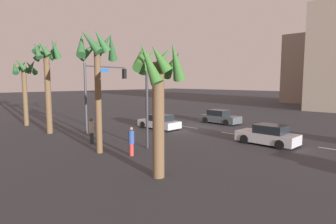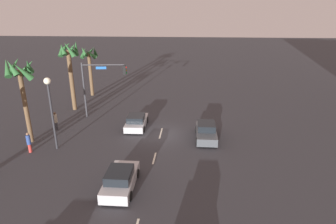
{
  "view_description": "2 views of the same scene",
  "coord_description": "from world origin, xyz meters",
  "px_view_note": "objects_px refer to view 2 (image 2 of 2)",
  "views": [
    {
      "loc": [
        -17.82,
        20.5,
        4.47
      ],
      "look_at": [
        2.92,
        0.15,
        1.3
      ],
      "focal_mm": 29.89,
      "sensor_mm": 36.0,
      "label": 1
    },
    {
      "loc": [
        -24.32,
        -2.72,
        11.09
      ],
      "look_at": [
        2.4,
        -0.52,
        1.44
      ],
      "focal_mm": 29.82,
      "sensor_mm": 36.0,
      "label": 2
    }
  ],
  "objects_px": {
    "car_2": "(206,132)",
    "palm_tree_0": "(20,78)",
    "streetlamp": "(50,100)",
    "traffic_signal": "(99,81)",
    "pedestrian_1": "(29,142)",
    "pedestrian_0": "(56,120)",
    "palm_tree_3": "(89,60)",
    "car_4": "(136,122)",
    "palm_tree_1": "(70,60)",
    "car_3": "(120,180)"
  },
  "relations": [
    {
      "from": "car_4",
      "to": "pedestrian_1",
      "type": "bearing_deg",
      "value": 127.43
    },
    {
      "from": "car_3",
      "to": "palm_tree_3",
      "type": "bearing_deg",
      "value": 23.46
    },
    {
      "from": "car_2",
      "to": "palm_tree_1",
      "type": "xyz_separation_m",
      "value": [
        6.99,
        15.33,
        5.26
      ]
    },
    {
      "from": "car_3",
      "to": "palm_tree_0",
      "type": "bearing_deg",
      "value": 56.91
    },
    {
      "from": "streetlamp",
      "to": "pedestrian_0",
      "type": "height_order",
      "value": "streetlamp"
    },
    {
      "from": "car_4",
      "to": "palm_tree_0",
      "type": "bearing_deg",
      "value": 114.31
    },
    {
      "from": "car_3",
      "to": "palm_tree_0",
      "type": "distance_m",
      "value": 12.81
    },
    {
      "from": "palm_tree_0",
      "to": "palm_tree_3",
      "type": "relative_size",
      "value": 1.11
    },
    {
      "from": "car_3",
      "to": "palm_tree_0",
      "type": "xyz_separation_m",
      "value": [
        6.38,
        9.79,
        5.24
      ]
    },
    {
      "from": "car_3",
      "to": "pedestrian_1",
      "type": "bearing_deg",
      "value": 63.55
    },
    {
      "from": "streetlamp",
      "to": "palm_tree_0",
      "type": "bearing_deg",
      "value": 67.78
    },
    {
      "from": "car_2",
      "to": "palm_tree_1",
      "type": "distance_m",
      "value": 17.65
    },
    {
      "from": "pedestrian_1",
      "to": "palm_tree_3",
      "type": "bearing_deg",
      "value": 1.66
    },
    {
      "from": "palm_tree_0",
      "to": "palm_tree_1",
      "type": "xyz_separation_m",
      "value": [
        8.93,
        -0.47,
        0.02
      ]
    },
    {
      "from": "traffic_signal",
      "to": "pedestrian_0",
      "type": "bearing_deg",
      "value": 140.91
    },
    {
      "from": "palm_tree_0",
      "to": "car_2",
      "type": "bearing_deg",
      "value": -82.99
    },
    {
      "from": "car_3",
      "to": "car_4",
      "type": "height_order",
      "value": "car_3"
    },
    {
      "from": "car_2",
      "to": "car_4",
      "type": "distance_m",
      "value": 7.22
    },
    {
      "from": "palm_tree_1",
      "to": "pedestrian_0",
      "type": "bearing_deg",
      "value": -174.84
    },
    {
      "from": "pedestrian_1",
      "to": "car_2",
      "type": "bearing_deg",
      "value": -75.03
    },
    {
      "from": "car_3",
      "to": "palm_tree_3",
      "type": "xyz_separation_m",
      "value": [
        21.37,
        9.28,
        4.3
      ]
    },
    {
      "from": "car_3",
      "to": "palm_tree_1",
      "type": "relative_size",
      "value": 0.52
    },
    {
      "from": "car_2",
      "to": "car_4",
      "type": "height_order",
      "value": "car_2"
    },
    {
      "from": "car_4",
      "to": "pedestrian_0",
      "type": "distance_m",
      "value": 7.96
    },
    {
      "from": "car_4",
      "to": "palm_tree_3",
      "type": "relative_size",
      "value": 0.61
    },
    {
      "from": "car_4",
      "to": "pedestrian_1",
      "type": "relative_size",
      "value": 2.38
    },
    {
      "from": "traffic_signal",
      "to": "palm_tree_0",
      "type": "bearing_deg",
      "value": 147.66
    },
    {
      "from": "car_4",
      "to": "traffic_signal",
      "type": "bearing_deg",
      "value": 58.15
    },
    {
      "from": "car_4",
      "to": "palm_tree_1",
      "type": "relative_size",
      "value": 0.52
    },
    {
      "from": "car_4",
      "to": "streetlamp",
      "type": "distance_m",
      "value": 8.74
    },
    {
      "from": "streetlamp",
      "to": "pedestrian_1",
      "type": "height_order",
      "value": "streetlamp"
    },
    {
      "from": "traffic_signal",
      "to": "pedestrian_1",
      "type": "xyz_separation_m",
      "value": [
        -8.86,
        3.32,
        -3.17
      ]
    },
    {
      "from": "car_4",
      "to": "pedestrian_0",
      "type": "bearing_deg",
      "value": 98.95
    },
    {
      "from": "car_4",
      "to": "pedestrian_1",
      "type": "distance_m",
      "value": 9.92
    },
    {
      "from": "streetlamp",
      "to": "pedestrian_0",
      "type": "bearing_deg",
      "value": 25.73
    },
    {
      "from": "palm_tree_0",
      "to": "palm_tree_1",
      "type": "distance_m",
      "value": 8.95
    },
    {
      "from": "streetlamp",
      "to": "pedestrian_1",
      "type": "relative_size",
      "value": 3.52
    },
    {
      "from": "car_3",
      "to": "palm_tree_3",
      "type": "distance_m",
      "value": 23.69
    },
    {
      "from": "traffic_signal",
      "to": "palm_tree_1",
      "type": "distance_m",
      "value": 4.75
    },
    {
      "from": "streetlamp",
      "to": "traffic_signal",
      "type": "bearing_deg",
      "value": -9.78
    },
    {
      "from": "streetlamp",
      "to": "car_3",
      "type": "bearing_deg",
      "value": -127.1
    },
    {
      "from": "car_2",
      "to": "palm_tree_0",
      "type": "distance_m",
      "value": 16.76
    },
    {
      "from": "streetlamp",
      "to": "palm_tree_0",
      "type": "height_order",
      "value": "palm_tree_0"
    },
    {
      "from": "car_3",
      "to": "car_4",
      "type": "distance_m",
      "value": 10.44
    },
    {
      "from": "car_3",
      "to": "pedestrian_1",
      "type": "distance_m",
      "value": 9.81
    },
    {
      "from": "car_2",
      "to": "pedestrian_0",
      "type": "relative_size",
      "value": 2.28
    },
    {
      "from": "traffic_signal",
      "to": "car_2",
      "type": "bearing_deg",
      "value": -113.12
    },
    {
      "from": "car_2",
      "to": "palm_tree_0",
      "type": "bearing_deg",
      "value": 97.01
    },
    {
      "from": "car_3",
      "to": "palm_tree_3",
      "type": "height_order",
      "value": "palm_tree_3"
    },
    {
      "from": "car_4",
      "to": "palm_tree_3",
      "type": "height_order",
      "value": "palm_tree_3"
    }
  ]
}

